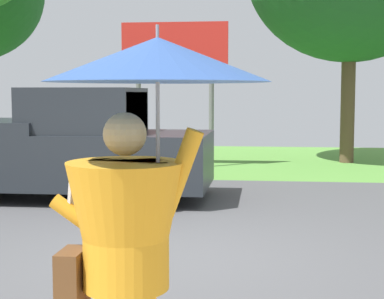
% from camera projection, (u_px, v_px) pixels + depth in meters
% --- Properties ---
extents(ground_plane, '(40.00, 22.00, 0.20)m').
position_uv_depth(ground_plane, '(195.00, 211.00, 9.53)').
color(ground_plane, '#4C4C4F').
extents(monk_pedestrian, '(1.14, 1.13, 2.13)m').
position_uv_depth(monk_pedestrian, '(135.00, 220.00, 3.07)').
color(monk_pedestrian, orange).
rests_on(monk_pedestrian, ground_plane).
extents(pickup_truck, '(5.20, 2.28, 1.88)m').
position_uv_depth(pickup_truck, '(59.00, 147.00, 10.34)').
color(pickup_truck, '#23282D').
rests_on(pickup_truck, ground_plane).
extents(roadside_billboard, '(2.60, 0.12, 3.50)m').
position_uv_depth(roadside_billboard, '(175.00, 62.00, 14.72)').
color(roadside_billboard, slate).
rests_on(roadside_billboard, ground_plane).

